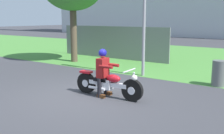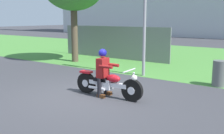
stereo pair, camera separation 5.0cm
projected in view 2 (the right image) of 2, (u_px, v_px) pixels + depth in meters
name	position (u px, v px, depth m)	size (l,w,h in m)	color
ground	(82.00, 96.00, 7.73)	(120.00, 120.00, 0.00)	#38383D
grass_verge	(190.00, 58.00, 15.11)	(60.00, 12.00, 0.01)	#478438
motorcycle_lead	(108.00, 84.00, 7.55)	(2.20, 0.66, 0.87)	black
rider_lead	(103.00, 69.00, 7.56)	(0.56, 0.48, 1.39)	black
trash_can	(220.00, 74.00, 8.72)	(0.46, 0.46, 0.87)	#595E5B
fence_segment	(112.00, 42.00, 14.86)	(7.00, 0.06, 1.80)	slate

